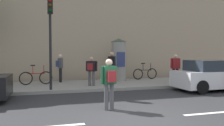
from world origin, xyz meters
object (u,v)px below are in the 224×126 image
(traffic_light, at_px, (50,28))
(pedestrian_tallest, at_px, (91,69))
(pedestrian_near_pole, at_px, (111,65))
(bicycle_upright, at_px, (36,78))
(bicycle_leaning, at_px, (145,73))
(pedestrian_in_red_top, at_px, (60,65))
(pedestrian_in_light_jacket, at_px, (175,66))
(pedestrian_with_backpack, at_px, (109,80))
(poster_column, at_px, (119,59))
(parked_car_red, at_px, (215,76))

(traffic_light, xyz_separation_m, pedestrian_tallest, (2.11, 0.85, -1.97))
(pedestrian_near_pole, xyz_separation_m, bicycle_upright, (-4.14, 0.66, -0.69))
(bicycle_leaning, bearing_deg, pedestrian_near_pole, -152.31)
(pedestrian_in_red_top, relative_size, pedestrian_in_light_jacket, 1.00)
(traffic_light, height_order, bicycle_upright, traffic_light)
(pedestrian_with_backpack, relative_size, pedestrian_tallest, 1.10)
(pedestrian_near_pole, xyz_separation_m, pedestrian_tallest, (-1.31, -0.71, -0.17))
(pedestrian_in_light_jacket, relative_size, bicycle_leaning, 0.94)
(bicycle_leaning, relative_size, bicycle_upright, 1.00)
(poster_column, relative_size, pedestrian_tallest, 1.74)
(parked_car_red, bearing_deg, bicycle_leaning, 113.03)
(pedestrian_in_light_jacket, bearing_deg, pedestrian_near_pole, 165.50)
(pedestrian_tallest, distance_m, pedestrian_in_light_jacket, 4.90)
(pedestrian_with_backpack, height_order, bicycle_upright, pedestrian_with_backpack)
(pedestrian_in_light_jacket, height_order, parked_car_red, pedestrian_in_light_jacket)
(traffic_light, xyz_separation_m, parked_car_red, (8.04, -1.37, -2.30))
(pedestrian_tallest, relative_size, bicycle_leaning, 0.86)
(pedestrian_with_backpack, distance_m, pedestrian_in_light_jacket, 6.97)
(pedestrian_with_backpack, distance_m, bicycle_leaning, 8.25)
(bicycle_leaning, xyz_separation_m, parked_car_red, (1.86, -4.38, 0.20))
(poster_column, distance_m, pedestrian_tallest, 2.86)
(parked_car_red, bearing_deg, pedestrian_with_backpack, -157.89)
(poster_column, xyz_separation_m, pedestrian_near_pole, (-0.81, -1.16, -0.27))
(pedestrian_in_red_top, bearing_deg, bicycle_leaning, -0.11)
(pedestrian_with_backpack, bearing_deg, pedestrian_near_pole, 73.08)
(pedestrian_near_pole, height_order, pedestrian_in_light_jacket, pedestrian_near_pole)
(pedestrian_in_light_jacket, bearing_deg, pedestrian_tallest, 177.47)
(pedestrian_near_pole, bearing_deg, pedestrian_tallest, -151.42)
(pedestrian_with_backpack, xyz_separation_m, bicycle_upright, (-2.46, 6.15, -0.46))
(bicycle_leaning, distance_m, parked_car_red, 4.77)
(pedestrian_in_red_top, height_order, pedestrian_tallest, pedestrian_in_red_top)
(parked_car_red, bearing_deg, pedestrian_near_pole, 147.63)
(pedestrian_in_light_jacket, distance_m, bicycle_upright, 7.91)
(pedestrian_tallest, relative_size, pedestrian_in_light_jacket, 0.92)
(pedestrian_near_pole, xyz_separation_m, parked_car_red, (4.63, -2.93, -0.49))
(pedestrian_with_backpack, bearing_deg, pedestrian_in_light_jacket, 40.97)
(traffic_light, distance_m, pedestrian_tallest, 3.01)
(pedestrian_tallest, height_order, bicycle_upright, pedestrian_tallest)
(bicycle_upright, bearing_deg, pedestrian_near_pole, -9.03)
(poster_column, distance_m, bicycle_leaning, 2.19)
(bicycle_upright, bearing_deg, parked_car_red, -22.28)
(traffic_light, height_order, pedestrian_in_red_top, traffic_light)
(pedestrian_near_pole, xyz_separation_m, pedestrian_in_red_top, (-2.78, 1.46, -0.08))
(pedestrian_in_light_jacket, bearing_deg, poster_column, 143.00)
(pedestrian_in_red_top, xyz_separation_m, parked_car_red, (7.41, -4.40, -0.41))
(poster_column, height_order, pedestrian_tallest, poster_column)
(pedestrian_with_backpack, height_order, pedestrian_in_red_top, pedestrian_in_red_top)
(poster_column, distance_m, pedestrian_near_pole, 1.44)
(pedestrian_with_backpack, distance_m, pedestrian_tallest, 4.80)
(pedestrian_tallest, height_order, pedestrian_in_light_jacket, pedestrian_in_light_jacket)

